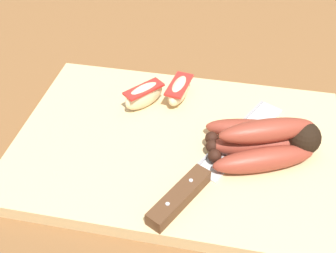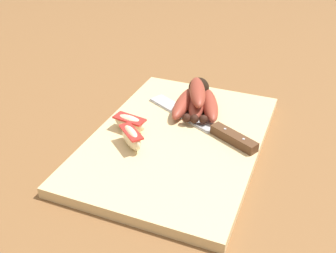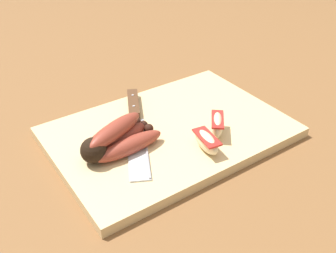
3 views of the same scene
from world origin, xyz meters
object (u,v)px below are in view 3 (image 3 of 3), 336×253
object	(u,v)px
apple_wedge_middle	(207,141)
banana_bunch	(115,139)
chefs_knife	(135,118)
apple_wedge_near	(217,124)

from	to	relation	value
apple_wedge_middle	banana_bunch	bearing A→B (deg)	-35.08
banana_bunch	chefs_knife	size ratio (longest dim) A/B	0.58
banana_bunch	apple_wedge_middle	world-z (taller)	banana_bunch
banana_bunch	chefs_knife	xyz separation A→B (m)	(-0.07, -0.06, -0.01)
apple_wedge_middle	apple_wedge_near	bearing A→B (deg)	-150.18
chefs_knife	apple_wedge_near	distance (m)	0.16
chefs_knife	apple_wedge_middle	size ratio (longest dim) A/B	3.69
banana_bunch	chefs_knife	distance (m)	0.10
banana_bunch	chefs_knife	bearing A→B (deg)	-140.90
chefs_knife	apple_wedge_near	xyz separation A→B (m)	(-0.11, 0.13, 0.01)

